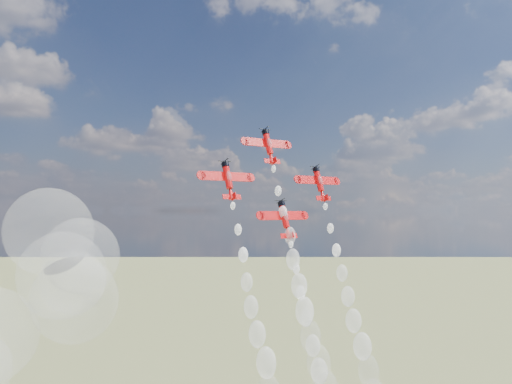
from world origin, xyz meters
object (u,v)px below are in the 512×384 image
at_px(plane_right, 319,183).
at_px(plane_lead, 268,146).
at_px(plane_slot, 285,219).
at_px(plane_left, 228,179).

bearing_deg(plane_right, plane_lead, 166.46).
bearing_deg(plane_slot, plane_lead, 90.00).
bearing_deg(plane_left, plane_slot, -13.54).
relative_size(plane_left, plane_right, 1.00).
bearing_deg(plane_right, plane_slot, -166.46).
xyz_separation_m(plane_right, plane_slot, (-13.88, -3.34, -9.12)).
xyz_separation_m(plane_left, plane_slot, (13.88, -3.34, -9.12)).
height_order(plane_left, plane_slot, plane_left).
distance_m(plane_lead, plane_right, 16.95).
height_order(plane_left, plane_right, same).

